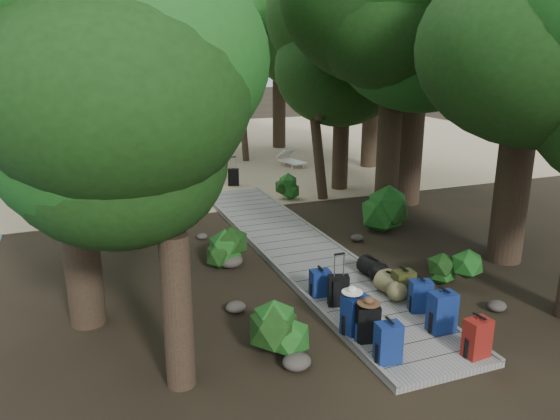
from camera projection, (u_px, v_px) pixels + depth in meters
name	position (u px, v px, depth m)	size (l,w,h in m)	color
ground	(315.00, 265.00, 12.73)	(120.00, 120.00, 0.00)	black
sand_beach	(180.00, 151.00, 27.04)	(40.00, 22.00, 0.02)	tan
boardwalk	(298.00, 248.00, 13.61)	(2.00, 12.00, 0.12)	gray
backpack_left_a	(388.00, 341.00, 8.45)	(0.39, 0.27, 0.73)	navy
backpack_left_b	(367.00, 321.00, 9.08)	(0.39, 0.27, 0.71)	black
backpack_left_c	(355.00, 313.00, 9.30)	(0.42, 0.30, 0.78)	navy
backpack_left_d	(320.00, 281.00, 10.79)	(0.38, 0.28, 0.59)	navy
backpack_right_a	(477.00, 336.00, 8.62)	(0.40, 0.28, 0.71)	maroon
backpack_right_b	(442.00, 310.00, 9.37)	(0.44, 0.31, 0.80)	navy
backpack_right_c	(421.00, 294.00, 10.13)	(0.39, 0.28, 0.67)	navy
backpack_right_d	(403.00, 283.00, 10.68)	(0.40, 0.29, 0.62)	#3E4019
duffel_right_khaki	(392.00, 284.00, 10.85)	(0.42, 0.63, 0.42)	olive
duffel_right_black	(372.00, 267.00, 11.74)	(0.39, 0.61, 0.39)	black
suitcase_on_boardwalk	(338.00, 291.00, 10.36)	(0.39, 0.21, 0.60)	black
lone_suitcase_on_sand	(233.00, 177.00, 20.00)	(0.39, 0.23, 0.62)	black
hat_brown	(369.00, 300.00, 8.90)	(0.39, 0.39, 0.12)	#51351E
hat_white	(352.00, 289.00, 9.14)	(0.36, 0.36, 0.12)	silver
kayak	(129.00, 181.00, 19.97)	(0.75, 3.45, 0.34)	#AC2C0E
sun_lounger	(293.00, 159.00, 23.31)	(0.64, 2.00, 0.64)	silver
tree_right_b	(534.00, 13.00, 11.45)	(6.22, 6.22, 11.11)	black
tree_right_c	(394.00, 55.00, 14.59)	(5.40, 5.40, 9.34)	black
tree_right_d	(419.00, 6.00, 16.19)	(6.63, 6.63, 12.15)	black
tree_right_e	(343.00, 73.00, 18.57)	(4.52, 4.52, 8.13)	black
tree_right_f	(373.00, 52.00, 22.10)	(5.29, 5.29, 9.45)	black
tree_left_a	(170.00, 182.00, 7.31)	(3.73, 3.73, 6.22)	black
tree_left_b	(61.00, 67.00, 8.74)	(5.06, 5.06, 9.11)	black
tree_left_c	(119.00, 63.00, 13.17)	(5.19, 5.19, 9.02)	black
tree_back_a	(133.00, 47.00, 24.59)	(5.69, 5.69, 9.85)	black
tree_back_b	(211.00, 46.00, 26.72)	(5.61, 5.61, 10.03)	black
tree_back_c	(279.00, 52.00, 26.68)	(5.23, 5.23, 9.41)	black
tree_back_d	(55.00, 64.00, 22.97)	(5.07, 5.07, 8.45)	black
palm_right_a	(326.00, 78.00, 17.51)	(4.64, 4.64, 7.91)	#143910
palm_right_b	(319.00, 66.00, 23.37)	(4.29, 4.29, 8.30)	#143910
palm_right_c	(248.00, 88.00, 23.91)	(4.01, 4.01, 6.38)	#143910
palm_left_a	(88.00, 91.00, 16.42)	(4.56, 4.56, 7.25)	#143910
rock_left_a	(297.00, 362.00, 8.54)	(0.46, 0.41, 0.25)	#4C473F
rock_left_b	(236.00, 307.00, 10.40)	(0.39, 0.35, 0.21)	#4C473F
rock_left_c	(230.00, 261.00, 12.54)	(0.58, 0.52, 0.32)	#4C473F
rock_left_d	(202.00, 236.00, 14.42)	(0.29, 0.26, 0.16)	#4C473F
rock_right_a	(497.00, 306.00, 10.45)	(0.37, 0.34, 0.21)	#4C473F
rock_right_b	(440.00, 262.00, 12.53)	(0.48, 0.44, 0.27)	#4C473F
rock_right_c	(357.00, 238.00, 14.27)	(0.34, 0.30, 0.19)	#4C473F
shrub_left_a	(283.00, 327.00, 8.96)	(0.97, 0.97, 0.87)	#1B4E17
shrub_left_b	(225.00, 251.00, 12.52)	(0.86, 0.86, 0.77)	#1B4E17
shrub_left_c	(156.00, 205.00, 15.87)	(1.05, 1.05, 0.94)	#1B4E17
shrub_right_a	(454.00, 269.00, 11.45)	(0.89, 0.89, 0.80)	#1B4E17
shrub_right_b	(390.00, 210.00, 14.92)	(1.32, 1.32, 1.19)	#1B4E17
shrub_right_c	(288.00, 188.00, 18.21)	(0.86, 0.86, 0.77)	#1B4E17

